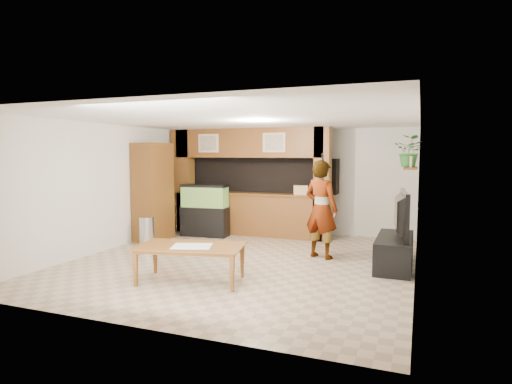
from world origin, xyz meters
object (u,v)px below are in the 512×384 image
at_px(person, 321,209).
at_px(aquarium, 205,211).
at_px(pantry_cabinet, 153,192).
at_px(television, 396,214).
at_px(dining_table, 190,264).

bearing_deg(person, aquarium, -0.52).
bearing_deg(aquarium, pantry_cabinet, -141.08).
bearing_deg(pantry_cabinet, aquarium, 43.37).
height_order(television, dining_table, television).
distance_m(pantry_cabinet, aquarium, 1.32).
bearing_deg(person, television, -168.46).
xyz_separation_m(pantry_cabinet, aquarium, (0.89, 0.84, -0.50)).
height_order(person, dining_table, person).
xyz_separation_m(pantry_cabinet, television, (5.35, -0.52, -0.17)).
relative_size(person, dining_table, 1.14).
bearing_deg(person, pantry_cabinet, 15.43).
distance_m(pantry_cabinet, person, 4.01).
xyz_separation_m(pantry_cabinet, dining_table, (2.46, -2.62, -0.83)).
xyz_separation_m(aquarium, television, (4.46, -1.36, 0.33)).
bearing_deg(aquarium, person, -24.99).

